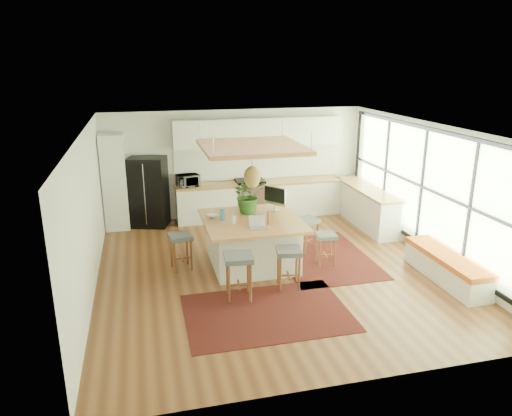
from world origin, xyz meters
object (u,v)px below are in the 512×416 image
object	(u,v)px
island_plant	(249,199)
stool_right_back	(306,235)
laptop	(258,222)
microwave	(188,179)
island	(252,242)
stool_near_right	(289,269)
stool_near_left	(239,279)
monitor	(275,198)
fridge	(149,188)
stool_right_front	(326,247)
stool_left_side	(181,251)

from	to	relation	value
island_plant	stool_right_back	bearing A→B (deg)	-2.71
laptop	microwave	size ratio (longest dim) A/B	0.63
island	stool_near_right	bearing A→B (deg)	-70.72
island_plant	stool_near_left	bearing A→B (deg)	-108.13
stool_near_right	island_plant	size ratio (longest dim) A/B	1.00
stool_near_left	monitor	distance (m)	2.24
stool_near_right	monitor	distance (m)	1.77
stool_right_back	microwave	size ratio (longest dim) A/B	1.38
stool_near_right	island	bearing A→B (deg)	109.28
stool_right_back	fridge	bearing A→B (deg)	141.74
stool_near_left	laptop	xyz separation A→B (m)	(0.53, 0.81, 0.70)
stool_right_front	island	bearing A→B (deg)	165.91
fridge	stool_right_front	size ratio (longest dim) A/B	2.63
fridge	stool_near_right	bearing A→B (deg)	-43.22
stool_near_right	stool_left_side	bearing A→B (deg)	144.98
island	stool_near_left	size ratio (longest dim) A/B	2.34
fridge	stool_near_right	world-z (taller)	fridge
microwave	stool_left_side	bearing A→B (deg)	-110.50
laptop	island_plant	bearing A→B (deg)	92.13
stool_right_front	stool_right_back	size ratio (longest dim) A/B	0.89
laptop	monitor	distance (m)	1.12
stool_right_back	stool_left_side	world-z (taller)	stool_right_back
microwave	island	bearing A→B (deg)	-83.04
stool_right_front	laptop	xyz separation A→B (m)	(-1.40, -0.16, 0.70)
island_plant	stool_left_side	bearing A→B (deg)	-166.66
stool_right_back	microwave	world-z (taller)	microwave
fridge	stool_right_front	xyz separation A→B (m)	(3.26, -3.20, -0.57)
fridge	stool_right_back	distance (m)	4.02
stool_near_right	stool_left_side	size ratio (longest dim) A/B	1.04
laptop	monitor	world-z (taller)	monitor
microwave	stool_right_back	bearing A→B (deg)	-59.35
stool_near_left	laptop	bearing A→B (deg)	56.75
stool_right_front	island_plant	distance (m)	1.79
stool_near_right	island_plant	world-z (taller)	island_plant
stool_right_back	microwave	distance (m)	3.35
monitor	stool_near_left	bearing A→B (deg)	-68.66
fridge	stool_near_left	bearing A→B (deg)	-55.24
stool_near_left	microwave	xyz separation A→B (m)	(-0.38, 4.15, 0.75)
island	stool_right_back	distance (m)	1.32
fridge	laptop	xyz separation A→B (m)	(1.86, -3.36, 0.12)
island	island_plant	xyz separation A→B (m)	(0.04, 0.45, 0.75)
stool_right_back	laptop	size ratio (longest dim) A/B	2.19
stool_near_right	monitor	size ratio (longest dim) A/B	1.31
stool_left_side	microwave	xyz separation A→B (m)	(0.44, 2.71, 0.75)
island	microwave	size ratio (longest dim) A/B	3.55
stool_near_right	laptop	size ratio (longest dim) A/B	2.21
stool_right_back	laptop	world-z (taller)	laptop
stool_near_left	stool_near_right	xyz separation A→B (m)	(0.94, 0.20, 0.00)
fridge	monitor	size ratio (longest dim) A/B	3.03
stool_left_side	laptop	bearing A→B (deg)	-24.67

